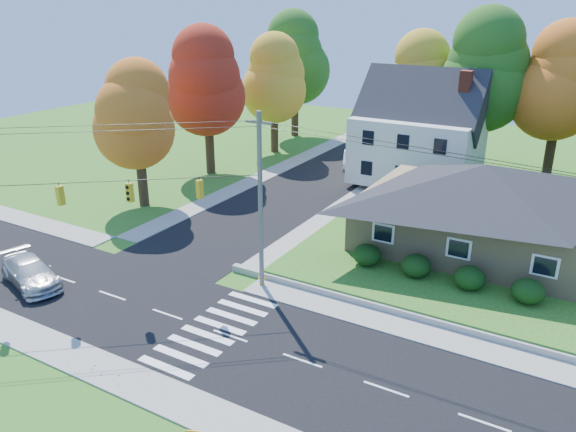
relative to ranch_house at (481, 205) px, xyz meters
name	(u,v)px	position (x,y,z in m)	size (l,w,h in m)	color
ground	(230,336)	(-8.00, -16.00, -3.27)	(120.00, 120.00, 0.00)	#3D7923
road_main	(230,336)	(-8.00, -16.00, -3.26)	(90.00, 8.00, 0.02)	black
road_cross	(324,177)	(-16.00, 10.00, -3.25)	(8.00, 44.00, 0.02)	black
sidewalk_north	(283,292)	(-8.00, -11.00, -3.23)	(90.00, 2.00, 0.08)	#9C9A90
sidewalk_south	(160,394)	(-8.00, -21.00, -3.23)	(90.00, 2.00, 0.08)	#9C9A90
lawn	(567,238)	(5.00, 5.00, -3.02)	(30.00, 30.00, 0.50)	#3D7923
ranch_house	(481,205)	(0.00, 0.00, 0.00)	(14.60, 10.60, 5.40)	tan
colonial_house	(419,134)	(-7.96, 12.00, 1.32)	(10.40, 8.40, 9.60)	silver
hedge_row	(442,272)	(-0.50, -6.20, -2.13)	(10.70, 1.70, 1.27)	#163A10
traffic_infrastructure	(240,229)	(-8.15, -14.65, 1.88)	(38.10, 10.66, 10.00)	#666059
tree_lot_0	(421,80)	(-10.00, 18.00, 5.04)	(6.72, 6.72, 12.51)	#3F2A19
tree_lot_1	(486,71)	(-4.00, 17.00, 6.35)	(7.84, 7.84, 14.60)	#3F2A19
tree_lot_2	(562,82)	(2.00, 18.00, 5.70)	(7.28, 7.28, 13.56)	#3F2A19
tree_west_0	(136,116)	(-25.00, -4.00, 3.89)	(6.16, 6.16, 11.47)	#3F2A19
tree_west_1	(207,82)	(-26.00, 6.00, 5.20)	(7.28, 7.28, 13.56)	#3F2A19
tree_west_2	(274,78)	(-25.00, 16.00, 4.54)	(6.72, 6.72, 12.51)	#3F2A19
tree_west_3	(295,58)	(-27.00, 24.00, 5.85)	(7.84, 7.84, 14.60)	#3F2A19
silver_sedan	(30,272)	(-20.97, -17.35, -2.49)	(2.11, 5.19, 1.51)	silver
white_car	(352,159)	(-15.30, 14.70, -2.51)	(1.56, 4.47, 1.47)	white
fire_hydrant	(262,279)	(-9.50, -10.79, -2.88)	(0.45, 0.36, 0.80)	#E9B900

